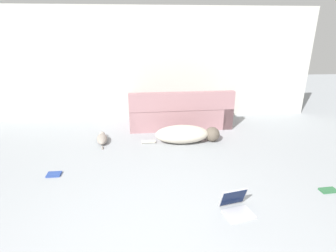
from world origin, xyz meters
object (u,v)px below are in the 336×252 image
at_px(dog, 185,134).
at_px(cat, 102,138).
at_px(book_blue, 54,174).
at_px(book_green, 328,190).
at_px(couch, 179,113).
at_px(laptop_open, 236,204).

relative_size(dog, cat, 2.23).
bearing_deg(dog, book_blue, -153.39).
bearing_deg(book_green, couch, 120.83).
xyz_separation_m(dog, cat, (-1.50, 0.14, -0.09)).
bearing_deg(book_blue, laptop_open, -22.81).
bearing_deg(cat, book_green, -129.53).
relative_size(cat, book_blue, 3.32).
xyz_separation_m(laptop_open, book_green, (1.29, 0.26, -0.07)).
bearing_deg(couch, cat, 25.56).
relative_size(dog, book_green, 6.63).
xyz_separation_m(couch, book_blue, (-2.01, -1.92, -0.26)).
bearing_deg(laptop_open, couch, 83.52).
height_order(cat, laptop_open, laptop_open).
height_order(book_green, book_blue, same).
distance_m(laptop_open, book_blue, 2.47).
relative_size(couch, dog, 1.49).
relative_size(couch, book_blue, 11.03).
bearing_deg(laptop_open, dog, 86.16).
distance_m(couch, book_blue, 2.79).
bearing_deg(dog, book_green, -47.21).
distance_m(dog, laptop_open, 1.98).
bearing_deg(book_blue, couch, 43.72).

